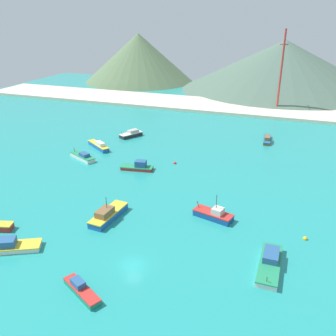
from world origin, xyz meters
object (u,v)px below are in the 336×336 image
(fishing_boat_5, at_px, (11,246))
(fishing_boat_6, at_px, (83,157))
(buoy_1, at_px, (175,163))
(fishing_boat_7, at_px, (214,214))
(fishing_boat_8, at_px, (267,139))
(fishing_boat_2, at_px, (270,263))
(buoy_0, at_px, (305,239))
(fishing_boat_9, at_px, (99,146))
(fishing_boat_0, at_px, (108,215))
(fishing_boat_1, at_px, (138,167))
(fishing_boat_4, at_px, (81,290))
(fishing_boat_10, at_px, (131,134))
(radio_tower, at_px, (281,71))

(fishing_boat_5, xyz_separation_m, fishing_boat_6, (-11.30, 40.66, -0.02))
(buoy_1, bearing_deg, fishing_boat_7, -55.94)
(fishing_boat_7, distance_m, fishing_boat_8, 51.79)
(fishing_boat_2, distance_m, fishing_boat_8, 63.61)
(fishing_boat_6, height_order, buoy_0, fishing_boat_6)
(fishing_boat_2, height_order, fishing_boat_9, fishing_boat_9)
(fishing_boat_0, xyz_separation_m, fishing_boat_1, (-4.53, 24.51, -0.13))
(fishing_boat_7, relative_size, fishing_boat_8, 0.86)
(fishing_boat_4, bearing_deg, fishing_boat_9, 117.50)
(fishing_boat_8, distance_m, buoy_0, 54.54)
(fishing_boat_5, distance_m, fishing_boat_8, 81.42)
(fishing_boat_2, relative_size, fishing_boat_4, 1.41)
(fishing_boat_9, relative_size, buoy_0, 11.97)
(fishing_boat_5, xyz_separation_m, fishing_boat_10, (-7.23, 63.42, 0.09))
(buoy_0, relative_size, radio_tower, 0.03)
(buoy_0, bearing_deg, fishing_boat_10, 141.70)
(radio_tower, bearing_deg, fishing_boat_8, -89.46)
(fishing_boat_7, distance_m, fishing_boat_10, 55.82)
(fishing_boat_5, height_order, fishing_boat_8, fishing_boat_5)
(fishing_boat_9, bearing_deg, fishing_boat_5, -76.95)
(fishing_boat_6, bearing_deg, buoy_0, -19.10)
(buoy_1, bearing_deg, fishing_boat_8, 52.04)
(fishing_boat_1, xyz_separation_m, fishing_boat_2, (35.90, -28.86, -0.06))
(fishing_boat_9, height_order, buoy_0, fishing_boat_9)
(fishing_boat_7, xyz_separation_m, radio_tower, (4.45, 92.69, 15.41))
(fishing_boat_6, distance_m, radio_tower, 88.44)
(fishing_boat_2, bearing_deg, radio_tower, 94.08)
(fishing_boat_1, xyz_separation_m, fishing_boat_4, (10.92, -44.24, -0.21))
(fishing_boat_0, relative_size, fishing_boat_4, 1.33)
(fishing_boat_2, height_order, fishing_boat_4, fishing_boat_2)
(fishing_boat_0, height_order, fishing_boat_1, fishing_boat_0)
(fishing_boat_5, bearing_deg, fishing_boat_9, 103.05)
(fishing_boat_0, xyz_separation_m, fishing_boat_10, (-17.90, 48.77, -0.12))
(radio_tower, bearing_deg, fishing_boat_6, -121.82)
(fishing_boat_6, height_order, fishing_boat_7, fishing_boat_7)
(fishing_boat_7, height_order, fishing_boat_9, fishing_boat_7)
(fishing_boat_6, height_order, fishing_boat_10, fishing_boat_10)
(fishing_boat_0, xyz_separation_m, radio_tower, (23.93, 99.99, 15.29))
(fishing_boat_7, bearing_deg, buoy_0, -5.27)
(fishing_boat_10, bearing_deg, fishing_boat_1, -61.14)
(fishing_boat_4, relative_size, fishing_boat_6, 0.83)
(fishing_boat_5, bearing_deg, radio_tower, 73.21)
(fishing_boat_4, bearing_deg, fishing_boat_0, 107.94)
(fishing_boat_1, bearing_deg, buoy_1, 43.11)
(fishing_boat_10, bearing_deg, buoy_0, -38.30)
(fishing_boat_9, xyz_separation_m, buoy_1, (25.28, -3.63, -0.70))
(fishing_boat_10, relative_size, radio_tower, 0.25)
(buoy_0, bearing_deg, buoy_1, 142.34)
(fishing_boat_1, xyz_separation_m, buoy_1, (7.58, 7.10, -0.70))
(fishing_boat_8, bearing_deg, fishing_boat_9, -153.09)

